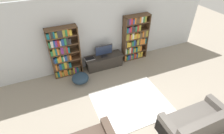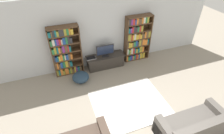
{
  "view_description": "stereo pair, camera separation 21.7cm",
  "coord_description": "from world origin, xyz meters",
  "px_view_note": "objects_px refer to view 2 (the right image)",
  "views": [
    {
      "loc": [
        -1.64,
        -1.07,
        3.99
      ],
      "look_at": [
        0.04,
        2.92,
        0.7
      ],
      "focal_mm": 28.0,
      "sensor_mm": 36.0,
      "label": 1
    },
    {
      "loc": [
        -1.44,
        -1.15,
        3.99
      ],
      "look_at": [
        0.04,
        2.92,
        0.7
      ],
      "focal_mm": 28.0,
      "sensor_mm": 36.0,
      "label": 2
    }
  ],
  "objects_px": {
    "bookshelf_left": "(65,51)",
    "television": "(105,51)",
    "laptop": "(91,58)",
    "tv_stand": "(105,61)",
    "couch_right_sofa": "(194,128)",
    "bookshelf_right": "(137,38)",
    "beanbag_ottoman": "(81,77)"
  },
  "relations": [
    {
      "from": "bookshelf_right",
      "to": "tv_stand",
      "type": "xyz_separation_m",
      "value": [
        -1.29,
        -0.11,
        -0.65
      ]
    },
    {
      "from": "bookshelf_left",
      "to": "laptop",
      "type": "height_order",
      "value": "bookshelf_left"
    },
    {
      "from": "tv_stand",
      "to": "beanbag_ottoman",
      "type": "relative_size",
      "value": 2.49
    },
    {
      "from": "bookshelf_right",
      "to": "laptop",
      "type": "height_order",
      "value": "bookshelf_right"
    },
    {
      "from": "laptop",
      "to": "couch_right_sofa",
      "type": "distance_m",
      "value": 3.83
    },
    {
      "from": "bookshelf_right",
      "to": "couch_right_sofa",
      "type": "bearing_deg",
      "value": -92.91
    },
    {
      "from": "bookshelf_left",
      "to": "tv_stand",
      "type": "distance_m",
      "value": 1.53
    },
    {
      "from": "couch_right_sofa",
      "to": "bookshelf_right",
      "type": "bearing_deg",
      "value": 87.09
    },
    {
      "from": "bookshelf_right",
      "to": "television",
      "type": "distance_m",
      "value": 1.31
    },
    {
      "from": "tv_stand",
      "to": "laptop",
      "type": "xyz_separation_m",
      "value": [
        -0.53,
        0.02,
        0.25
      ]
    },
    {
      "from": "bookshelf_left",
      "to": "beanbag_ottoman",
      "type": "distance_m",
      "value": 1.01
    },
    {
      "from": "couch_right_sofa",
      "to": "beanbag_ottoman",
      "type": "bearing_deg",
      "value": 126.34
    },
    {
      "from": "television",
      "to": "bookshelf_right",
      "type": "bearing_deg",
      "value": 5.52
    },
    {
      "from": "bookshelf_right",
      "to": "couch_right_sofa",
      "type": "distance_m",
      "value": 3.61
    },
    {
      "from": "couch_right_sofa",
      "to": "bookshelf_left",
      "type": "bearing_deg",
      "value": 125.0
    },
    {
      "from": "television",
      "to": "bookshelf_left",
      "type": "bearing_deg",
      "value": 174.75
    },
    {
      "from": "couch_right_sofa",
      "to": "television",
      "type": "bearing_deg",
      "value": 107.95
    },
    {
      "from": "bookshelf_left",
      "to": "tv_stand",
      "type": "height_order",
      "value": "bookshelf_left"
    },
    {
      "from": "tv_stand",
      "to": "television",
      "type": "distance_m",
      "value": 0.47
    },
    {
      "from": "television",
      "to": "laptop",
      "type": "xyz_separation_m",
      "value": [
        -0.53,
        0.03,
        -0.22
      ]
    },
    {
      "from": "bookshelf_left",
      "to": "bookshelf_right",
      "type": "relative_size",
      "value": 1.0
    },
    {
      "from": "bookshelf_left",
      "to": "television",
      "type": "height_order",
      "value": "bookshelf_left"
    },
    {
      "from": "bookshelf_right",
      "to": "tv_stand",
      "type": "height_order",
      "value": "bookshelf_right"
    },
    {
      "from": "bookshelf_left",
      "to": "laptop",
      "type": "bearing_deg",
      "value": -6.37
    },
    {
      "from": "tv_stand",
      "to": "couch_right_sofa",
      "type": "bearing_deg",
      "value": -72.11
    },
    {
      "from": "bookshelf_left",
      "to": "couch_right_sofa",
      "type": "bearing_deg",
      "value": -55.0
    },
    {
      "from": "bookshelf_left",
      "to": "bookshelf_right",
      "type": "distance_m",
      "value": 2.67
    },
    {
      "from": "television",
      "to": "laptop",
      "type": "distance_m",
      "value": 0.58
    },
    {
      "from": "laptop",
      "to": "couch_right_sofa",
      "type": "xyz_separation_m",
      "value": [
        1.64,
        -3.46,
        -0.2
      ]
    },
    {
      "from": "bookshelf_left",
      "to": "laptop",
      "type": "relative_size",
      "value": 5.09
    },
    {
      "from": "tv_stand",
      "to": "laptop",
      "type": "bearing_deg",
      "value": 177.84
    },
    {
      "from": "bookshelf_right",
      "to": "beanbag_ottoman",
      "type": "distance_m",
      "value": 2.52
    }
  ]
}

